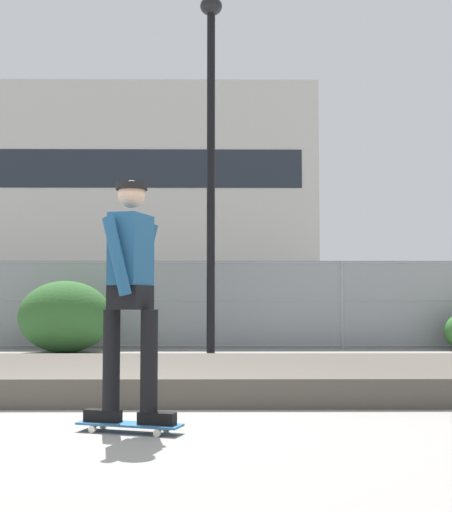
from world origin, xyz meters
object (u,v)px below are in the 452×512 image
street_lamp (211,130)px  parked_car_near (61,307)px  shrub_left (65,317)px  skateboard (129,425)px  skater (131,283)px

street_lamp → parked_car_near: bearing=129.8°
shrub_left → skateboard: bearing=-74.4°
skateboard → skater: 1.06m
skateboard → parked_car_near: (-3.46, 13.00, 0.78)m
skater → parked_car_near: 13.46m
skater → street_lamp: (0.50, 8.26, 3.25)m
skater → street_lamp: size_ratio=0.26×
skateboard → shrub_left: size_ratio=0.46×
skateboard → shrub_left: bearing=105.6°
street_lamp → shrub_left: bearing=-179.6°
skateboard → skater: skater is taller
street_lamp → shrub_left: street_lamp is taller
skater → parked_car_near: bearing=104.9°
shrub_left → skater: bearing=-74.4°
street_lamp → shrub_left: (-2.81, -0.02, -3.67)m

